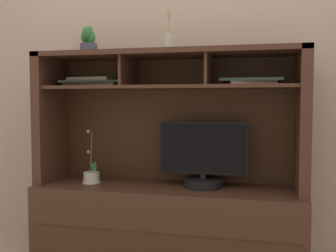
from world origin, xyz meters
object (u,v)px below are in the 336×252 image
(media_console, at_px, (168,198))
(magazine_stack_left, at_px, (94,82))
(tv_monitor, at_px, (203,160))
(diffuser_bottle, at_px, (169,43))
(potted_orchid, at_px, (92,176))
(magazine_stack_centre, at_px, (252,81))
(potted_succulent, at_px, (89,42))

(media_console, xyz_separation_m, magazine_stack_left, (-0.50, 0.03, 0.72))
(tv_monitor, bearing_deg, media_console, -179.77)
(diffuser_bottle, bearing_deg, media_console, -90.00)
(potted_orchid, bearing_deg, magazine_stack_left, 93.40)
(magazine_stack_centre, bearing_deg, potted_succulent, 178.44)
(diffuser_bottle, bearing_deg, tv_monitor, -2.68)
(magazine_stack_centre, relative_size, potted_succulent, 1.89)
(tv_monitor, height_order, potted_succulent, potted_succulent)
(tv_monitor, relative_size, potted_orchid, 1.58)
(media_console, distance_m, magazine_stack_centre, 0.87)
(media_console, height_order, potted_succulent, potted_succulent)
(tv_monitor, distance_m, potted_orchid, 0.72)
(tv_monitor, relative_size, potted_succulent, 2.92)
(media_console, distance_m, tv_monitor, 0.33)
(magazine_stack_left, bearing_deg, magazine_stack_centre, -2.63)
(potted_orchid, relative_size, magazine_stack_left, 0.80)
(tv_monitor, relative_size, diffuser_bottle, 2.11)
(magazine_stack_left, bearing_deg, potted_succulent, -148.25)
(potted_succulent, bearing_deg, magazine_stack_left, 31.75)
(media_console, height_order, magazine_stack_centre, media_console)
(potted_orchid, relative_size, potted_succulent, 1.85)
(magazine_stack_centre, bearing_deg, potted_orchid, -178.58)
(diffuser_bottle, bearing_deg, magazine_stack_left, 177.31)
(potted_orchid, xyz_separation_m, magazine_stack_left, (-0.00, 0.07, 0.60))
(diffuser_bottle, bearing_deg, potted_succulent, 179.38)
(media_console, distance_m, potted_orchid, 0.51)
(media_console, relative_size, diffuser_bottle, 6.39)
(tv_monitor, height_order, magazine_stack_left, magazine_stack_left)
(magazine_stack_left, xyz_separation_m, diffuser_bottle, (0.50, -0.02, 0.23))
(diffuser_bottle, relative_size, potted_succulent, 1.38)
(magazine_stack_left, height_order, magazine_stack_centre, magazine_stack_left)
(media_console, bearing_deg, magazine_stack_left, 176.05)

